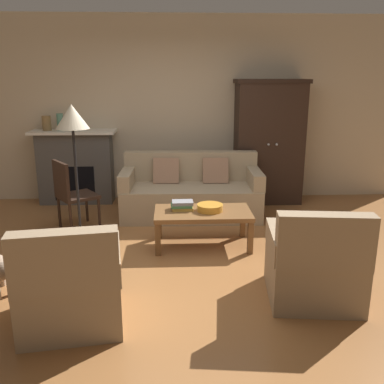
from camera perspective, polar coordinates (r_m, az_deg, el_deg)
ground_plane at (r=4.59m, az=-1.60°, el=-9.33°), size 9.60×9.60×0.00m
back_wall at (r=6.74m, az=-2.13°, el=10.98°), size 7.20×0.10×2.80m
fireplace at (r=6.77m, az=-15.29°, el=3.35°), size 1.26×0.48×1.12m
armoire at (r=6.63m, az=10.22°, el=6.63°), size 1.06×0.57×1.86m
couch at (r=5.97m, az=-0.13°, el=-0.16°), size 1.94×0.90×0.86m
coffee_table at (r=4.88m, az=1.45°, el=-3.16°), size 1.10×0.60×0.42m
fruit_bowl at (r=4.86m, az=2.42°, el=-2.10°), size 0.30×0.30×0.08m
book_stack at (r=4.90m, az=-1.31°, el=-1.80°), size 0.26×0.18×0.10m
mantel_vase_bronze at (r=6.75m, az=-18.91°, el=8.72°), size 0.13×0.13×0.22m
mantel_vase_jade at (r=6.69m, az=-17.26°, el=8.95°), size 0.10×0.10×0.25m
armchair_near_left at (r=3.54m, az=-15.90°, el=-12.24°), size 0.87×0.87×0.88m
armchair_near_right at (r=3.90m, az=16.11°, el=-9.58°), size 0.85×0.85×0.88m
side_chair_wooden at (r=5.56m, az=-15.95°, el=0.12°), size 0.61×0.61×0.90m
floor_lamp at (r=4.78m, az=-15.72°, el=8.61°), size 0.36×0.36×1.62m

